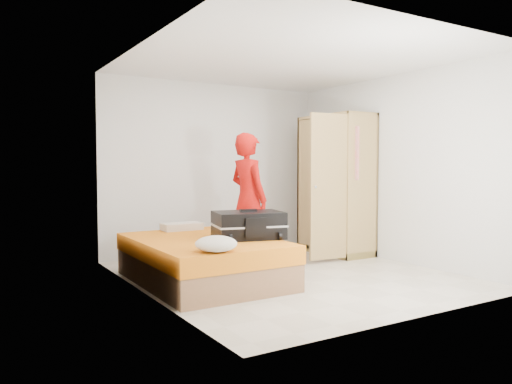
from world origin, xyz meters
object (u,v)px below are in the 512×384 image
bed (203,260)px  wardrobe (335,188)px  suitcase (248,225)px  round_cushion (216,244)px  person (248,199)px

bed → wardrobe: (2.50, 0.64, 0.75)m
wardrobe → suitcase: 2.24m
wardrobe → round_cushion: 3.18m
person → wardrobe: bearing=-97.8°
person → suitcase: size_ratio=1.97×
person → round_cushion: bearing=131.8°
person → suitcase: bearing=141.1°
wardrobe → person: wardrobe is taller
suitcase → bed: bearing=168.1°
bed → suitcase: size_ratio=2.24×
person → round_cushion: (-1.24, -1.48, -0.31)m
person → suitcase: (-0.50, -0.85, -0.24)m
bed → wardrobe: size_ratio=0.96×
bed → suitcase: 0.66m
bed → person: person is taller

